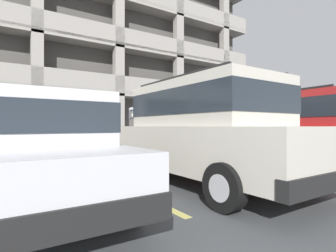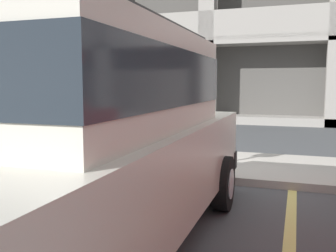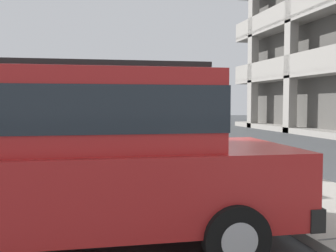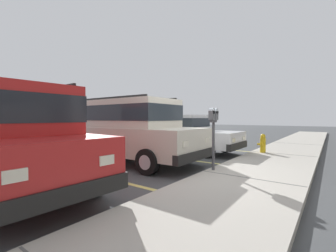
{
  "view_description": "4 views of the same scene",
  "coord_description": "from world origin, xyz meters",
  "px_view_note": "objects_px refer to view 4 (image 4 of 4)",
  "views": [
    {
      "loc": [
        -3.52,
        -6.35,
        1.14
      ],
      "look_at": [
        -0.08,
        -1.07,
        1.13
      ],
      "focal_mm": 28.0,
      "sensor_mm": 36.0,
      "label": 1
    },
    {
      "loc": [
        1.57,
        -5.31,
        1.52
      ],
      "look_at": [
        0.1,
        -1.07,
        1.01
      ],
      "focal_mm": 40.0,
      "sensor_mm": 36.0,
      "label": 2
    },
    {
      "loc": [
        7.54,
        -2.32,
        1.63
      ],
      "look_at": [
        -0.02,
        -0.53,
        1.15
      ],
      "focal_mm": 40.0,
      "sensor_mm": 36.0,
      "label": 3
    },
    {
      "loc": [
        4.9,
        2.73,
        1.42
      ],
      "look_at": [
        0.01,
        -0.86,
        1.2
      ],
      "focal_mm": 24.0,
      "sensor_mm": 36.0,
      "label": 4
    }
  ],
  "objects_px": {
    "dark_hatchback": "(7,135)",
    "fire_hydrant": "(263,143)",
    "red_sedan": "(184,132)",
    "parking_meter_near": "(213,124)",
    "silver_suv": "(131,128)"
  },
  "relations": [
    {
      "from": "dark_hatchback",
      "to": "fire_hydrant",
      "type": "relative_size",
      "value": 6.97
    },
    {
      "from": "red_sedan",
      "to": "parking_meter_near",
      "type": "xyz_separation_m",
      "value": [
        2.8,
        2.62,
        0.44
      ]
    },
    {
      "from": "silver_suv",
      "to": "red_sedan",
      "type": "distance_m",
      "value": 2.95
    },
    {
      "from": "silver_suv",
      "to": "fire_hydrant",
      "type": "relative_size",
      "value": 6.85
    },
    {
      "from": "silver_suv",
      "to": "red_sedan",
      "type": "bearing_deg",
      "value": 176.33
    },
    {
      "from": "dark_hatchback",
      "to": "parking_meter_near",
      "type": "relative_size",
      "value": 3.16
    },
    {
      "from": "fire_hydrant",
      "to": "silver_suv",
      "type": "bearing_deg",
      "value": -38.75
    },
    {
      "from": "red_sedan",
      "to": "dark_hatchback",
      "type": "distance_m",
      "value": 6.33
    },
    {
      "from": "silver_suv",
      "to": "parking_meter_near",
      "type": "height_order",
      "value": "silver_suv"
    },
    {
      "from": "red_sedan",
      "to": "fire_hydrant",
      "type": "height_order",
      "value": "red_sedan"
    },
    {
      "from": "silver_suv",
      "to": "dark_hatchback",
      "type": "distance_m",
      "value": 3.4
    },
    {
      "from": "fire_hydrant",
      "to": "parking_meter_near",
      "type": "bearing_deg",
      "value": -4.58
    },
    {
      "from": "parking_meter_near",
      "to": "fire_hydrant",
      "type": "xyz_separation_m",
      "value": [
        -3.71,
        0.3,
        -0.8
      ]
    },
    {
      "from": "fire_hydrant",
      "to": "dark_hatchback",
      "type": "bearing_deg",
      "value": -22.12
    },
    {
      "from": "silver_suv",
      "to": "parking_meter_near",
      "type": "xyz_separation_m",
      "value": [
        -0.13,
        2.78,
        0.18
      ]
    }
  ]
}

